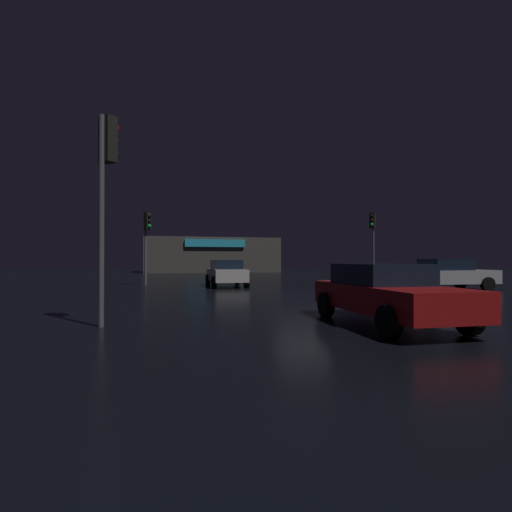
# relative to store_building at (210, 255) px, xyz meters

# --- Properties ---
(ground_plane) EXTENTS (120.00, 120.00, 0.00)m
(ground_plane) POSITION_rel_store_building_xyz_m (-0.44, -33.05, -2.02)
(ground_plane) COLOR black
(store_building) EXTENTS (15.49, 8.64, 4.03)m
(store_building) POSITION_rel_store_building_xyz_m (0.00, 0.00, 0.00)
(store_building) COLOR #4C4742
(store_building) RESTS_ON ground
(traffic_signal_main) EXTENTS (0.42, 0.42, 4.48)m
(traffic_signal_main) POSITION_rel_store_building_xyz_m (-7.60, -39.76, 1.32)
(traffic_signal_main) COLOR #595B60
(traffic_signal_main) RESTS_ON ground
(traffic_signal_cross_left) EXTENTS (0.42, 0.42, 4.29)m
(traffic_signal_cross_left) POSITION_rel_store_building_xyz_m (6.36, -26.80, 1.16)
(traffic_signal_cross_left) COLOR #595B60
(traffic_signal_cross_left) RESTS_ON ground
(traffic_signal_cross_right) EXTENTS (0.41, 0.43, 4.06)m
(traffic_signal_cross_right) POSITION_rel_store_building_xyz_m (-7.00, -25.65, 0.93)
(traffic_signal_cross_right) COLOR #595B60
(traffic_signal_cross_right) RESTS_ON ground
(car_near) EXTENTS (1.92, 3.86, 1.41)m
(car_near) POSITION_rel_store_building_xyz_m (-2.88, -27.71, -1.29)
(car_near) COLOR silver
(car_near) RESTS_ON ground
(car_far) EXTENTS (1.99, 4.42, 1.32)m
(car_far) POSITION_rel_store_building_xyz_m (-1.67, -40.98, -1.32)
(car_far) COLOR #A51414
(car_far) RESTS_ON ground
(car_crossing) EXTENTS (4.65, 2.22, 1.47)m
(car_crossing) POSITION_rel_store_building_xyz_m (6.56, -32.84, -1.27)
(car_crossing) COLOR #B7B7BF
(car_crossing) RESTS_ON ground
(bollard_kerb_a) EXTENTS (0.09, 0.09, 1.16)m
(bollard_kerb_a) POSITION_rel_store_building_xyz_m (9.13, -24.30, -1.44)
(bollard_kerb_a) COLOR #595B60
(bollard_kerb_a) RESTS_ON ground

